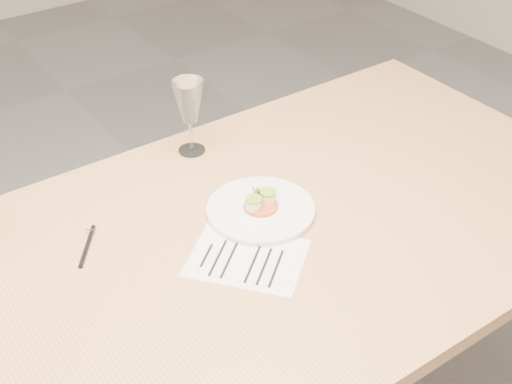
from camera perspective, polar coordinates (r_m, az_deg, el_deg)
dining_table at (r=1.61m, az=-7.96°, el=-8.80°), size 2.40×1.00×0.75m
dinner_plate at (r=1.73m, az=0.40°, el=-1.35°), size 0.26×0.26×0.07m
recipe_sheet at (r=1.60m, az=-0.74°, el=-5.30°), size 0.31×0.32×0.00m
ballpoint_pen at (r=1.67m, az=-13.35°, el=-4.21°), size 0.09×0.12×0.01m
wine_glass_2 at (r=1.89m, az=-5.39°, el=7.10°), size 0.09×0.09×0.21m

